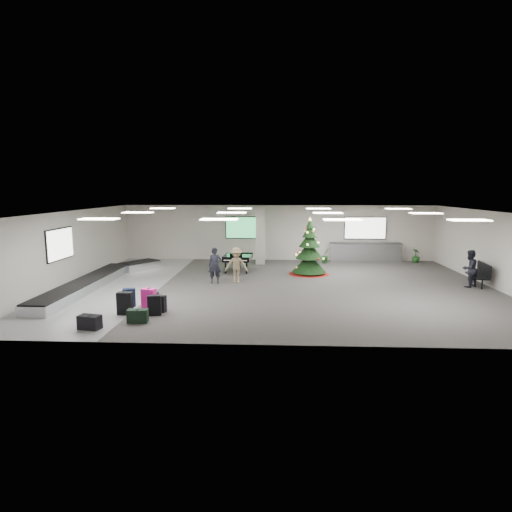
{
  "coord_description": "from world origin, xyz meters",
  "views": [
    {
      "loc": [
        -0.14,
        -17.9,
        4.11
      ],
      "look_at": [
        -1.03,
        1.0,
        1.15
      ],
      "focal_mm": 30.0,
      "sensor_mm": 36.0,
      "label": 1
    }
  ],
  "objects_px": {
    "christmas_tree": "(309,255)",
    "grand_piano": "(238,258)",
    "traveler_a": "(215,266)",
    "pink_suitcase": "(149,299)",
    "potted_plant_left": "(325,255)",
    "potted_plant_right": "(416,256)",
    "traveler_b": "(236,265)",
    "bench": "(480,273)",
    "service_counter": "(365,252)",
    "baggage_carousel": "(98,280)",
    "traveler_bench": "(469,269)"
  },
  "relations": [
    {
      "from": "bench",
      "to": "potted_plant_right",
      "type": "height_order",
      "value": "bench"
    },
    {
      "from": "pink_suitcase",
      "to": "bench",
      "type": "distance_m",
      "value": 13.78
    },
    {
      "from": "traveler_a",
      "to": "traveler_b",
      "type": "xyz_separation_m",
      "value": [
        0.93,
        0.2,
        -0.0
      ]
    },
    {
      "from": "traveler_bench",
      "to": "potted_plant_right",
      "type": "xyz_separation_m",
      "value": [
        -0.25,
        6.14,
        -0.4
      ]
    },
    {
      "from": "christmas_tree",
      "to": "grand_piano",
      "type": "bearing_deg",
      "value": 172.03
    },
    {
      "from": "potted_plant_right",
      "to": "traveler_bench",
      "type": "bearing_deg",
      "value": -87.65
    },
    {
      "from": "pink_suitcase",
      "to": "potted_plant_right",
      "type": "distance_m",
      "value": 15.99
    },
    {
      "from": "traveler_b",
      "to": "baggage_carousel",
      "type": "bearing_deg",
      "value": -175.12
    },
    {
      "from": "grand_piano",
      "to": "potted_plant_left",
      "type": "bearing_deg",
      "value": 33.41
    },
    {
      "from": "christmas_tree",
      "to": "bench",
      "type": "bearing_deg",
      "value": -17.91
    },
    {
      "from": "grand_piano",
      "to": "traveler_a",
      "type": "bearing_deg",
      "value": -101.91
    },
    {
      "from": "bench",
      "to": "baggage_carousel",
      "type": "bearing_deg",
      "value": -171.15
    },
    {
      "from": "pink_suitcase",
      "to": "traveler_bench",
      "type": "relative_size",
      "value": 0.48
    },
    {
      "from": "pink_suitcase",
      "to": "traveler_b",
      "type": "relative_size",
      "value": 0.49
    },
    {
      "from": "potted_plant_left",
      "to": "potted_plant_right",
      "type": "relative_size",
      "value": 1.11
    },
    {
      "from": "bench",
      "to": "potted_plant_right",
      "type": "relative_size",
      "value": 2.08
    },
    {
      "from": "potted_plant_right",
      "to": "bench",
      "type": "bearing_deg",
      "value": -82.27
    },
    {
      "from": "service_counter",
      "to": "traveler_b",
      "type": "bearing_deg",
      "value": -139.21
    },
    {
      "from": "pink_suitcase",
      "to": "traveler_b",
      "type": "distance_m",
      "value": 5.22
    },
    {
      "from": "service_counter",
      "to": "traveler_bench",
      "type": "relative_size",
      "value": 2.55
    },
    {
      "from": "christmas_tree",
      "to": "potted_plant_left",
      "type": "bearing_deg",
      "value": 70.36
    },
    {
      "from": "traveler_a",
      "to": "traveler_b",
      "type": "height_order",
      "value": "traveler_a"
    },
    {
      "from": "service_counter",
      "to": "christmas_tree",
      "type": "xyz_separation_m",
      "value": [
        -3.51,
        -3.87,
        0.42
      ]
    },
    {
      "from": "christmas_tree",
      "to": "bench",
      "type": "distance_m",
      "value": 7.49
    },
    {
      "from": "christmas_tree",
      "to": "traveler_b",
      "type": "distance_m",
      "value": 3.97
    },
    {
      "from": "service_counter",
      "to": "traveler_bench",
      "type": "xyz_separation_m",
      "value": [
        3.05,
        -6.38,
        0.25
      ]
    },
    {
      "from": "grand_piano",
      "to": "potted_plant_left",
      "type": "height_order",
      "value": "grand_piano"
    },
    {
      "from": "service_counter",
      "to": "grand_piano",
      "type": "xyz_separation_m",
      "value": [
        -7.06,
        -3.37,
        0.16
      ]
    },
    {
      "from": "bench",
      "to": "potted_plant_right",
      "type": "distance_m",
      "value": 6.0
    },
    {
      "from": "traveler_b",
      "to": "traveler_a",
      "type": "bearing_deg",
      "value": -170.67
    },
    {
      "from": "potted_plant_right",
      "to": "potted_plant_left",
      "type": "bearing_deg",
      "value": -175.36
    },
    {
      "from": "grand_piano",
      "to": "baggage_carousel",
      "type": "bearing_deg",
      "value": -146.48
    },
    {
      "from": "traveler_b",
      "to": "potted_plant_right",
      "type": "xyz_separation_m",
      "value": [
        9.69,
        5.71,
        -0.39
      ]
    },
    {
      "from": "traveler_b",
      "to": "potted_plant_left",
      "type": "relative_size",
      "value": 1.79
    },
    {
      "from": "christmas_tree",
      "to": "traveler_a",
      "type": "xyz_separation_m",
      "value": [
        -4.31,
        -2.27,
        -0.17
      ]
    },
    {
      "from": "grand_piano",
      "to": "traveler_a",
      "type": "height_order",
      "value": "traveler_a"
    },
    {
      "from": "service_counter",
      "to": "potted_plant_left",
      "type": "distance_m",
      "value": 2.45
    },
    {
      "from": "traveler_a",
      "to": "pink_suitcase",
      "type": "bearing_deg",
      "value": -114.78
    },
    {
      "from": "baggage_carousel",
      "to": "potted_plant_left",
      "type": "bearing_deg",
      "value": 30.13
    },
    {
      "from": "christmas_tree",
      "to": "potted_plant_right",
      "type": "distance_m",
      "value": 7.31
    },
    {
      "from": "christmas_tree",
      "to": "grand_piano",
      "type": "distance_m",
      "value": 3.6
    },
    {
      "from": "pink_suitcase",
      "to": "potted_plant_left",
      "type": "xyz_separation_m",
      "value": [
        7.13,
        9.8,
        0.07
      ]
    },
    {
      "from": "service_counter",
      "to": "potted_plant_right",
      "type": "bearing_deg",
      "value": -4.75
    },
    {
      "from": "grand_piano",
      "to": "traveler_b",
      "type": "xyz_separation_m",
      "value": [
        0.17,
        -2.57,
        0.08
      ]
    },
    {
      "from": "traveler_a",
      "to": "potted_plant_left",
      "type": "xyz_separation_m",
      "value": [
        5.46,
        5.49,
        -0.35
      ]
    },
    {
      "from": "baggage_carousel",
      "to": "pink_suitcase",
      "type": "xyz_separation_m",
      "value": [
        3.35,
        -3.72,
        0.16
      ]
    },
    {
      "from": "baggage_carousel",
      "to": "potted_plant_right",
      "type": "distance_m",
      "value": 16.94
    },
    {
      "from": "service_counter",
      "to": "potted_plant_left",
      "type": "xyz_separation_m",
      "value": [
        -2.36,
        -0.65,
        -0.11
      ]
    },
    {
      "from": "christmas_tree",
      "to": "bench",
      "type": "height_order",
      "value": "christmas_tree"
    },
    {
      "from": "potted_plant_left",
      "to": "potted_plant_right",
      "type": "height_order",
      "value": "potted_plant_left"
    }
  ]
}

